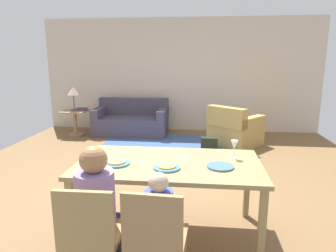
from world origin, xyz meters
name	(u,v)px	position (x,y,z in m)	size (l,w,h in m)	color
ground_plane	(165,174)	(0.00, 0.43, -0.01)	(6.67, 6.05, 0.02)	brown
back_wall	(180,75)	(0.00, 3.50, 1.35)	(6.67, 0.10, 2.70)	beige
dining_table	(169,169)	(0.23, -1.18, 0.69)	(1.77, 0.98, 0.76)	#A18953
plate_near_man	(117,163)	(-0.25, -1.30, 0.77)	(0.25, 0.25, 0.02)	teal
pizza_near_man	(116,162)	(-0.25, -1.30, 0.78)	(0.17, 0.17, 0.01)	#E69B53
plate_near_child	(167,167)	(0.23, -1.36, 0.77)	(0.25, 0.25, 0.02)	teal
pizza_near_child	(167,166)	(0.23, -1.36, 0.78)	(0.17, 0.17, 0.01)	gold
plate_near_woman	(220,166)	(0.72, -1.28, 0.77)	(0.25, 0.25, 0.02)	#497094
wine_glass	(234,146)	(0.87, -1.00, 0.89)	(0.07, 0.07, 0.19)	silver
fork	(141,162)	(-0.03, -1.23, 0.76)	(0.02, 0.15, 0.01)	silver
knife	(186,159)	(0.39, -1.08, 0.76)	(0.01, 0.17, 0.01)	silver
dining_chair_man	(91,233)	(-0.25, -2.03, 0.49)	(0.43, 0.43, 0.87)	#AC894E
person_man	(98,218)	(-0.25, -1.86, 0.51)	(0.30, 0.40, 1.11)	#283751
dining_chair_child	(155,237)	(0.23, -2.03, 0.49)	(0.44, 0.44, 0.87)	#A67C4C
person_child	(160,231)	(0.24, -1.86, 0.43)	(0.22, 0.29, 0.92)	#283B41
area_rug	(165,145)	(-0.20, 2.05, 0.00)	(2.60, 1.80, 0.01)	#3B5989
couch	(132,121)	(-1.09, 2.90, 0.30)	(1.68, 0.86, 0.82)	#464051
armchair	(234,130)	(1.22, 2.20, 0.32)	(1.21, 1.21, 0.82)	tan
side_table	(75,119)	(-2.36, 2.65, 0.38)	(0.56, 0.56, 0.58)	#A47C55
table_lamp	(73,92)	(-2.36, 2.65, 1.01)	(0.26, 0.26, 0.54)	brown
book_lower	(82,110)	(-2.20, 2.68, 0.59)	(0.22, 0.16, 0.03)	#A42D31
book_upper	(82,108)	(-2.21, 2.70, 0.62)	(0.22, 0.16, 0.03)	#225280
handbag	(209,144)	(0.71, 1.75, 0.13)	(0.32, 0.16, 0.26)	black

